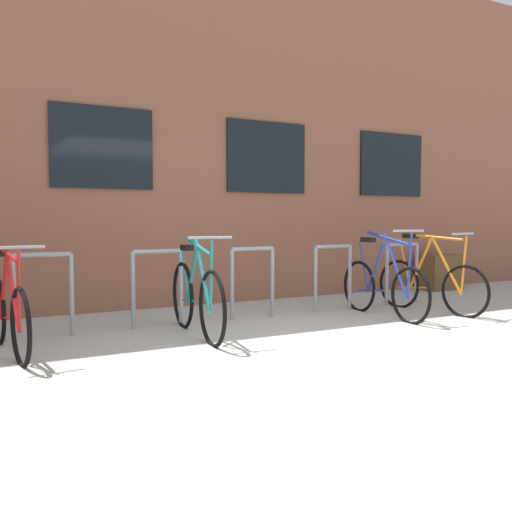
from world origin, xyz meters
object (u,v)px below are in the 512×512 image
bicycle_red (8,312)px  planter_box (440,272)px  bicycle_teal (196,297)px  bicycle_orange (430,283)px  bicycle_blue (383,286)px

bicycle_red → planter_box: 7.09m
bicycle_teal → planter_box: bicycle_teal is taller
bicycle_teal → bicycle_orange: bicycle_teal is taller
bicycle_orange → bicycle_red: size_ratio=0.99×
bicycle_teal → planter_box: bearing=17.0°
bicycle_teal → planter_box: size_ratio=2.52×
bicycle_red → bicycle_blue: (4.25, -0.12, 0.01)m
bicycle_orange → bicycle_blue: bearing=179.0°
bicycle_teal → planter_box: 5.38m
bicycle_orange → bicycle_blue: size_ratio=0.99×
bicycle_red → bicycle_blue: bicycle_blue is taller
bicycle_red → bicycle_blue: bearing=-1.6°
bicycle_red → bicycle_blue: size_ratio=1.00×
planter_box → bicycle_orange: bearing=-139.4°
bicycle_teal → bicycle_orange: 3.25m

